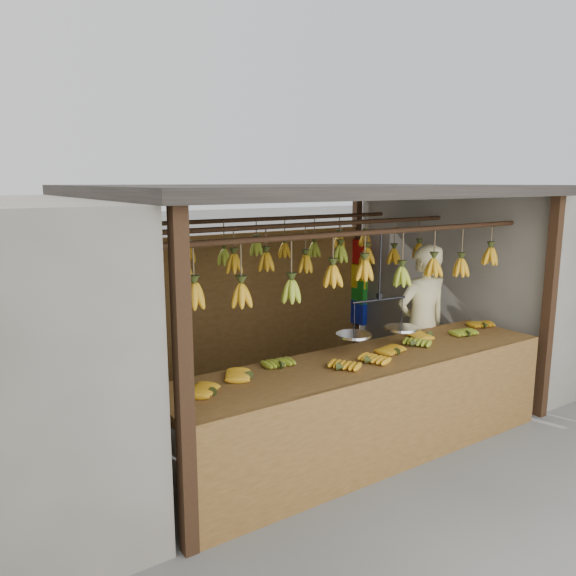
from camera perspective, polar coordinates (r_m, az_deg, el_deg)
ground at (r=6.21m, az=1.58°, el=-12.31°), size 80.00×80.00×0.00m
stall at (r=6.00m, az=-0.15°, el=6.35°), size 4.30×3.30×2.40m
neighbor_right at (r=8.44m, az=21.97°, el=1.24°), size 3.00×3.00×2.30m
counter at (r=5.00m, az=8.95°, el=-9.45°), size 3.81×0.87×0.96m
hanging_bananas at (r=5.78m, az=1.61°, el=2.71°), size 3.63×2.20×0.39m
balance_scale at (r=5.18m, az=9.15°, el=-3.95°), size 0.83×0.37×0.93m
vendor at (r=6.27m, az=13.44°, el=-3.78°), size 0.69×0.49×1.78m
bag_bundles at (r=8.11m, az=7.26°, el=0.49°), size 0.08×0.26×1.22m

